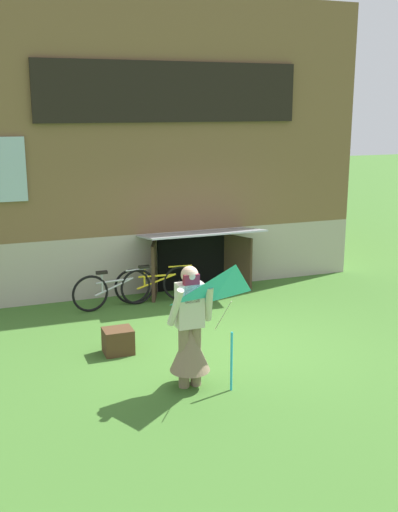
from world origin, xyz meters
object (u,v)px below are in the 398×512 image
person (190,337)px  bicycle_yellow (156,284)px  wooden_crate (118,341)px  bicycle_silver (114,289)px  kite (235,297)px

person → bicycle_yellow: bearing=58.1°
person → wooden_crate: (-0.62, 1.39, -0.49)m
bicycle_yellow → bicycle_silver: 0.80m
bicycle_yellow → wooden_crate: (-1.21, -2.12, -0.16)m
bicycle_yellow → bicycle_silver: (-0.80, -0.07, 0.00)m
bicycle_silver → person: bearing=-94.1°
kite → wooden_crate: (-1.01, 1.90, -1.13)m
kite → bicycle_silver: size_ratio=1.06×
person → wooden_crate: size_ratio=3.79×
bicycle_yellow → kite: bearing=-87.0°
kite → wooden_crate: 2.43m
person → kite: kite is taller
bicycle_yellow → bicycle_silver: bicycle_silver is taller
bicycle_yellow → person: bearing=-93.8°
person → kite: size_ratio=0.98×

